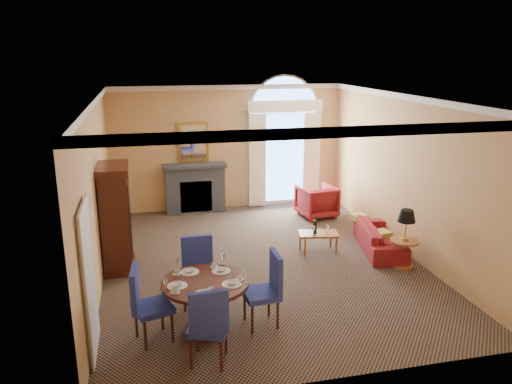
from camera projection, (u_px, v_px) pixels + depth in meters
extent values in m
plane|color=#101933|center=(262.00, 262.00, 9.83)|extent=(7.50, 7.50, 0.00)
cube|color=tan|center=(228.00, 148.00, 12.91)|extent=(6.00, 0.04, 3.20)
cube|color=tan|center=(96.00, 193.00, 8.74)|extent=(0.04, 7.50, 3.20)
cube|color=tan|center=(406.00, 175.00, 10.04)|extent=(0.04, 7.50, 3.20)
cube|color=silver|center=(262.00, 98.00, 8.96)|extent=(6.00, 7.50, 0.04)
cube|color=silver|center=(262.00, 101.00, 8.98)|extent=(6.00, 7.50, 0.12)
cube|color=silver|center=(89.00, 282.00, 6.65)|extent=(0.08, 0.90, 2.06)
cube|color=#3E434A|center=(195.00, 189.00, 12.80)|extent=(1.50, 0.40, 1.20)
cube|color=#3E434A|center=(194.00, 165.00, 12.60)|extent=(1.60, 0.46, 0.08)
cube|color=gold|center=(193.00, 142.00, 12.63)|extent=(0.80, 0.04, 1.00)
cube|color=silver|center=(193.00, 142.00, 12.61)|extent=(0.64, 0.02, 0.84)
cube|color=silver|center=(283.00, 159.00, 13.31)|extent=(1.90, 0.04, 2.50)
cube|color=#8CB4EB|center=(284.00, 159.00, 13.30)|extent=(1.70, 0.02, 2.30)
cylinder|color=silver|center=(284.00, 111.00, 12.97)|extent=(1.90, 0.04, 1.90)
cube|color=white|center=(257.00, 161.00, 13.04)|extent=(0.45, 0.06, 2.45)
cube|color=white|center=(312.00, 158.00, 13.36)|extent=(0.45, 0.06, 2.45)
cube|color=white|center=(286.00, 106.00, 12.82)|extent=(2.00, 0.08, 0.30)
cube|color=#39160D|center=(116.00, 221.00, 9.35)|extent=(0.51, 0.93, 1.86)
cube|color=#39160D|center=(112.00, 169.00, 9.08)|extent=(0.58, 1.02, 0.15)
cube|color=#39160D|center=(120.00, 265.00, 9.59)|extent=(0.58, 1.02, 0.09)
cylinder|color=#39160D|center=(205.00, 283.00, 7.19)|extent=(1.28, 1.28, 0.05)
cylinder|color=#39160D|center=(206.00, 308.00, 7.30)|extent=(0.17, 0.17, 0.75)
cylinder|color=#39160D|center=(206.00, 329.00, 7.40)|extent=(0.64, 0.64, 0.06)
cylinder|color=white|center=(221.00, 271.00, 7.52)|extent=(0.29, 0.29, 0.01)
imported|color=white|center=(221.00, 270.00, 7.51)|extent=(0.15, 0.15, 0.04)
imported|color=white|center=(214.00, 265.00, 7.65)|extent=(0.09, 0.09, 0.07)
cylinder|color=white|center=(190.00, 272.00, 7.48)|extent=(0.29, 0.29, 0.01)
imported|color=white|center=(190.00, 270.00, 7.48)|extent=(0.15, 0.15, 0.04)
imported|color=white|center=(177.00, 272.00, 7.41)|extent=(0.09, 0.09, 0.07)
cylinder|color=white|center=(177.00, 286.00, 7.04)|extent=(0.29, 0.29, 0.01)
imported|color=white|center=(177.00, 284.00, 7.03)|extent=(0.15, 0.15, 0.04)
imported|color=white|center=(175.00, 290.00, 6.85)|extent=(0.09, 0.09, 0.07)
cylinder|color=white|center=(204.00, 294.00, 6.80)|extent=(0.29, 0.29, 0.01)
imported|color=white|center=(204.00, 293.00, 6.79)|extent=(0.15, 0.15, 0.04)
imported|color=white|center=(217.00, 294.00, 6.73)|extent=(0.09, 0.09, 0.07)
cylinder|color=white|center=(232.00, 284.00, 7.09)|extent=(0.29, 0.29, 0.01)
imported|color=white|center=(232.00, 283.00, 7.08)|extent=(0.15, 0.15, 0.04)
imported|color=white|center=(240.00, 277.00, 7.23)|extent=(0.09, 0.09, 0.07)
cube|color=navy|center=(199.00, 278.00, 7.99)|extent=(0.65, 0.65, 0.09)
cube|color=navy|center=(197.00, 253.00, 8.11)|extent=(0.51, 0.08, 0.60)
cylinder|color=#39160D|center=(214.00, 289.00, 8.22)|extent=(0.04, 0.04, 0.46)
cylinder|color=#39160D|center=(191.00, 287.00, 8.27)|extent=(0.04, 0.04, 0.46)
cylinder|color=#39160D|center=(209.00, 300.00, 7.85)|extent=(0.04, 0.04, 0.46)
cylinder|color=#39160D|center=(185.00, 298.00, 7.90)|extent=(0.04, 0.04, 0.46)
cube|color=navy|center=(208.00, 327.00, 6.55)|extent=(0.64, 0.64, 0.09)
cube|color=navy|center=(209.00, 314.00, 6.24)|extent=(0.51, 0.12, 0.60)
cylinder|color=#39160D|center=(191.00, 353.00, 6.45)|extent=(0.04, 0.04, 0.46)
cylinder|color=#39160D|center=(221.00, 355.00, 6.42)|extent=(0.04, 0.04, 0.46)
cylinder|color=#39160D|center=(197.00, 337.00, 6.83)|extent=(0.04, 0.04, 0.46)
cylinder|color=#39160D|center=(226.00, 338.00, 6.79)|extent=(0.04, 0.04, 0.46)
cube|color=navy|center=(261.00, 294.00, 7.45)|extent=(0.55, 0.55, 0.09)
cube|color=navy|center=(276.00, 272.00, 7.41)|extent=(0.08, 0.51, 0.60)
cylinder|color=#39160D|center=(278.00, 315.00, 7.40)|extent=(0.04, 0.04, 0.46)
cylinder|color=#39160D|center=(269.00, 303.00, 7.76)|extent=(0.04, 0.04, 0.46)
cylinder|color=#39160D|center=(252.00, 319.00, 7.28)|extent=(0.04, 0.04, 0.46)
cylinder|color=#39160D|center=(245.00, 306.00, 7.65)|extent=(0.04, 0.04, 0.46)
cube|color=navy|center=(153.00, 308.00, 7.05)|extent=(0.64, 0.64, 0.09)
cube|color=navy|center=(135.00, 289.00, 6.89)|extent=(0.12, 0.51, 0.60)
cylinder|color=#39160D|center=(136.00, 323.00, 7.19)|extent=(0.04, 0.04, 0.46)
cylinder|color=#39160D|center=(145.00, 336.00, 6.86)|extent=(0.04, 0.04, 0.46)
cylinder|color=#39160D|center=(162.00, 315.00, 7.38)|extent=(0.04, 0.04, 0.46)
cylinder|color=#39160D|center=(172.00, 328.00, 7.06)|extent=(0.04, 0.04, 0.46)
imported|color=maroon|center=(380.00, 238.00, 10.37)|extent=(1.09, 1.97, 0.54)
imported|color=maroon|center=(317.00, 201.00, 12.46)|extent=(0.98, 1.00, 0.80)
cube|color=#9E5D2F|center=(318.00, 234.00, 10.26)|extent=(0.87, 0.59, 0.04)
cylinder|color=#9E5D2F|center=(305.00, 247.00, 10.09)|extent=(0.04, 0.04, 0.36)
cylinder|color=#9E5D2F|center=(336.00, 245.00, 10.24)|extent=(0.04, 0.04, 0.36)
cylinder|color=#9E5D2F|center=(300.00, 242.00, 10.39)|extent=(0.04, 0.04, 0.36)
cylinder|color=#9E5D2F|center=(331.00, 239.00, 10.54)|extent=(0.04, 0.04, 0.36)
cylinder|color=#9E5D2F|center=(405.00, 241.00, 9.48)|extent=(0.55, 0.55, 0.04)
cylinder|color=#9E5D2F|center=(403.00, 254.00, 9.55)|extent=(0.07, 0.07, 0.51)
cylinder|color=#9E5D2F|center=(402.00, 266.00, 9.62)|extent=(0.40, 0.40, 0.04)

